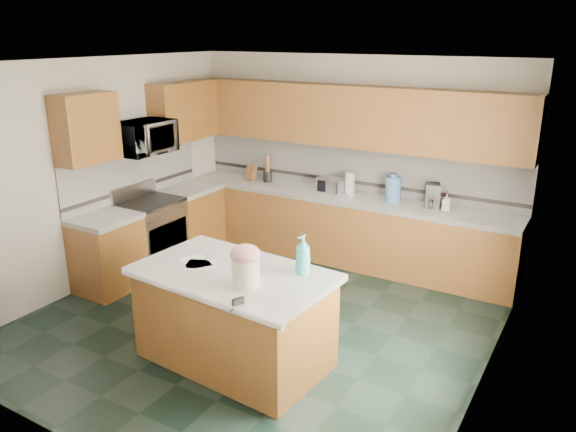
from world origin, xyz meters
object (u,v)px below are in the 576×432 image
Objects in this scene: island_top at (233,274)px; toaster_oven at (331,185)px; knife_block at (251,173)px; coffee_maker at (432,195)px; treat_jar at (246,272)px; island_base at (234,319)px; soap_bottle_island at (303,255)px.

island_top is 5.35× the size of toaster_oven.
knife_block is (-1.69, 2.80, 0.14)m from island_top.
treat_jar is at bearing -121.64° from coffee_maker.
soap_bottle_island is (0.57, 0.27, 0.67)m from island_base.
soap_bottle_island is at bearing 29.48° from island_base.
island_base is 3.05m from coffee_maker.
treat_jar is 0.55m from soap_bottle_island.
island_base is 0.70m from treat_jar.
toaster_oven is (-0.41, 2.80, 0.59)m from island_base.
island_base is 0.46m from island_top.
soap_bottle_island is 1.67× the size of knife_block.
island_base is 2.89m from toaster_oven.
toaster_oven is at bearing 123.11° from soap_bottle_island.
coffee_maker is at bearing 93.30° from soap_bottle_island.
treat_jar reaches higher than island_base.
island_base is at bearing -175.69° from island_top.
treat_jar is 3.58m from knife_block.
soap_bottle_island reaches higher than coffee_maker.
soap_bottle_island reaches higher than island_base.
knife_block is at bearing 143.84° from soap_bottle_island.
island_top is at bearing 4.31° from island_base.
island_base is 6.68× the size of treat_jar.
coffee_maker is (0.96, 2.83, 0.64)m from island_base.
island_top is 7.08× the size of treat_jar.
toaster_oven is at bearing 9.67° from knife_block.
soap_bottle_island is at bearing -117.55° from coffee_maker.
toaster_oven is 1.14× the size of coffee_maker.
toaster_oven is (1.29, 0.00, -0.01)m from knife_block.
soap_bottle_island is 1.09× the size of toaster_oven.
island_base is at bearing 129.85° from treat_jar.
toaster_oven is at bearing 87.68° from treat_jar.
knife_block is 0.75× the size of coffee_maker.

